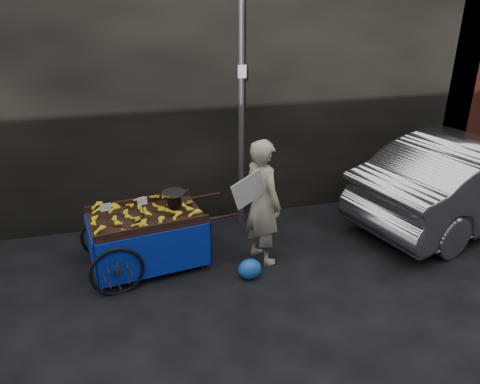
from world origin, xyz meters
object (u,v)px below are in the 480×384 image
object	(u,v)px
banana_cart	(143,222)
vendor	(262,202)
plastic_bag	(250,269)
parked_car	(473,178)

from	to	relation	value
banana_cart	vendor	distance (m)	1.60
vendor	banana_cart	bearing A→B (deg)	59.65
plastic_bag	parked_car	xyz separation A→B (m)	(3.88, 0.79, 0.56)
banana_cart	plastic_bag	bearing A→B (deg)	-34.99
banana_cart	plastic_bag	world-z (taller)	banana_cart
banana_cart	vendor	world-z (taller)	vendor
vendor	plastic_bag	world-z (taller)	vendor
vendor	parked_car	bearing A→B (deg)	-106.65
parked_car	plastic_bag	bearing A→B (deg)	84.85
banana_cart	parked_car	xyz separation A→B (m)	(5.17, 0.16, 0.03)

